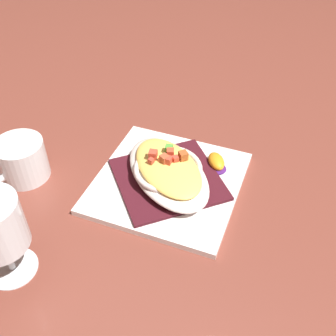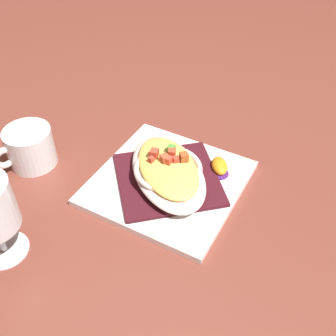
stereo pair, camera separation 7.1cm
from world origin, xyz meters
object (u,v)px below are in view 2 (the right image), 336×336
(coffee_mug, at_px, (30,149))
(orange_garnish, at_px, (219,167))
(square_plate, at_px, (168,183))
(gratin_dish, at_px, (168,170))

(coffee_mug, bearing_deg, orange_garnish, 120.09)
(square_plate, xyz_separation_m, coffee_mug, (0.10, -0.25, 0.03))
(gratin_dish, xyz_separation_m, coffee_mug, (0.10, -0.25, -0.00))
(gratin_dish, relative_size, orange_garnish, 4.14)
(square_plate, bearing_deg, coffee_mug, -67.44)
(square_plate, distance_m, orange_garnish, 0.10)
(gratin_dish, bearing_deg, orange_garnish, 141.17)
(orange_garnish, bearing_deg, gratin_dish, -38.83)
(square_plate, height_order, gratin_dish, gratin_dish)
(coffee_mug, bearing_deg, gratin_dish, 112.60)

